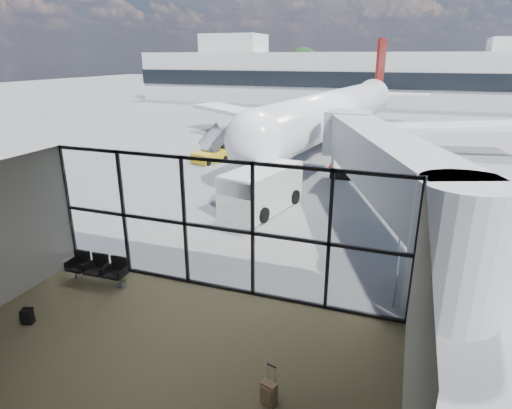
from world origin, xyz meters
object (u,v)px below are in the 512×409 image
Objects in this scene: suitcase at (269,393)px; service_van at (260,189)px; mobile_stairs at (210,155)px; backpack at (27,317)px; seating_row at (98,267)px; airliner at (339,111)px; belt_loader at (225,146)px.

service_van is (-4.43, 12.18, 0.81)m from suitcase.
mobile_stairs reaches higher than suitcase.
suitcase is (7.61, -0.50, 0.05)m from backpack.
seating_row is at bearing 66.80° from backpack.
mobile_stairs is (-11.37, 20.83, 0.22)m from suitcase.
backpack is 12.14m from service_van.
airliner is 18.96m from service_van.
belt_loader is (-7.13, 11.79, -0.52)m from service_van.
service_van is at bearing -84.71° from airliner.
suitcase is 26.61m from belt_loader.
airliner is (3.91, 30.55, 2.62)m from backpack.
airliner is at bearing 71.16° from mobile_stairs.
service_van is (-0.73, -18.86, -1.76)m from airliner.
airliner is 10.82m from belt_loader.
airliner is at bearing 100.27° from service_van.
seating_row is 0.59× the size of belt_loader.
airliner is at bearing 81.44° from seating_row.
mobile_stairs is at bearing 84.05° from backpack.
service_van reaches higher than belt_loader.
seating_row is 7.99m from suitcase.
seating_row is 28.08m from airliner.
belt_loader is 1.15× the size of mobile_stairs.
seating_row is at bearing 171.68° from suitcase.
mobile_stairs is (-6.94, 8.64, -0.59)m from service_van.
belt_loader is (-11.56, 23.97, 0.29)m from suitcase.
belt_loader is at bearing 83.13° from backpack.
seating_row is 0.06× the size of airliner.
airliner reaches higher than seating_row.
belt_loader is 3.15m from mobile_stairs.
seating_row is 18.01m from mobile_stairs.
seating_row reaches higher than backpack.
airliner is 9.53× the size of belt_loader.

